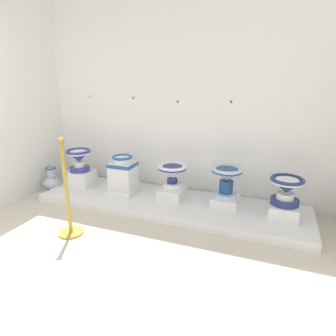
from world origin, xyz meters
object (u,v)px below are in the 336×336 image
(plinth_block_tall_cobalt, at_px, (124,190))
(stanchion_post_near_left, at_px, (68,208))
(plinth_block_leftmost, at_px, (283,210))
(info_placard_first, at_px, (93,99))
(plinth_block_rightmost, at_px, (225,201))
(info_placard_third, at_px, (180,105))
(antique_toilet_tall_cobalt, at_px, (123,172))
(info_placard_second, at_px, (135,101))
(info_placard_fourth, at_px, (234,104))
(plinth_block_pale_glazed, at_px, (172,193))
(decorative_vase_spare, at_px, (52,182))
(plinth_block_squat_floral, at_px, (81,178))
(antique_toilet_leftmost, at_px, (286,188))
(antique_toilet_pale_glazed, at_px, (172,172))
(antique_toilet_squat_floral, at_px, (79,157))
(antique_toilet_rightmost, at_px, (227,177))

(plinth_block_tall_cobalt, bearing_deg, stanchion_post_near_left, -94.12)
(plinth_block_leftmost, bearing_deg, info_placard_first, 170.83)
(plinth_block_rightmost, xyz_separation_m, info_placard_third, (-0.74, 0.39, 1.13))
(antique_toilet_tall_cobalt, xyz_separation_m, plinth_block_leftmost, (2.09, -0.00, -0.22))
(info_placard_second, relative_size, info_placard_fourth, 1.24)
(plinth_block_pale_glazed, height_order, decorative_vase_spare, decorative_vase_spare)
(plinth_block_tall_cobalt, relative_size, plinth_block_pale_glazed, 0.99)
(plinth_block_squat_floral, relative_size, antique_toilet_leftmost, 1.00)
(info_placard_fourth, bearing_deg, plinth_block_leftmost, -32.57)
(info_placard_fourth, bearing_deg, antique_toilet_pale_glazed, -149.36)
(antique_toilet_tall_cobalt, height_order, info_placard_fourth, info_placard_fourth)
(info_placard_third, distance_m, info_placard_fourth, 0.71)
(antique_toilet_pale_glazed, relative_size, plinth_block_leftmost, 1.02)
(antique_toilet_tall_cobalt, bearing_deg, antique_toilet_squat_floral, -179.15)
(info_placard_first, height_order, stanchion_post_near_left, info_placard_first)
(plinth_block_tall_cobalt, relative_size, antique_toilet_tall_cobalt, 0.83)
(antique_toilet_squat_floral, relative_size, antique_toilet_leftmost, 0.96)
(antique_toilet_tall_cobalt, xyz_separation_m, info_placard_fourth, (1.37, 0.45, 0.91))
(plinth_block_tall_cobalt, height_order, info_placard_first, info_placard_first)
(plinth_block_squat_floral, distance_m, info_placard_fourth, 2.40)
(antique_toilet_squat_floral, xyz_separation_m, plinth_block_pale_glazed, (1.42, 0.07, -0.37))
(antique_toilet_leftmost, distance_m, stanchion_post_near_left, 2.41)
(plinth_block_squat_floral, height_order, antique_toilet_rightmost, antique_toilet_rightmost)
(info_placard_fourth, bearing_deg, info_placard_second, 180.00)
(antique_toilet_tall_cobalt, height_order, decorative_vase_spare, antique_toilet_tall_cobalt)
(antique_toilet_tall_cobalt, distance_m, info_placard_first, 1.27)
(info_placard_third, bearing_deg, antique_toilet_leftmost, -17.73)
(plinth_block_pale_glazed, height_order, stanchion_post_near_left, stanchion_post_near_left)
(plinth_block_tall_cobalt, bearing_deg, plinth_block_leftmost, -0.00)
(plinth_block_rightmost, bearing_deg, decorative_vase_spare, -175.98)
(info_placard_first, bearing_deg, antique_toilet_leftmost, -9.17)
(antique_toilet_pale_glazed, height_order, info_placard_second, info_placard_second)
(info_placard_fourth, bearing_deg, plinth_block_squat_floral, -167.43)
(plinth_block_rightmost, xyz_separation_m, decorative_vase_spare, (-2.56, -0.18, -0.01))
(info_placard_second, height_order, info_placard_fourth, info_placard_second)
(info_placard_fourth, bearing_deg, antique_toilet_squat_floral, -167.43)
(plinth_block_rightmost, bearing_deg, plinth_block_tall_cobalt, -177.41)
(plinth_block_tall_cobalt, height_order, antique_toilet_rightmost, antique_toilet_rightmost)
(antique_toilet_squat_floral, relative_size, plinth_block_rightmost, 1.07)
(antique_toilet_pale_glazed, relative_size, antique_toilet_leftmost, 1.04)
(plinth_block_rightmost, relative_size, antique_toilet_rightmost, 0.86)
(plinth_block_tall_cobalt, relative_size, antique_toilet_rightmost, 0.99)
(decorative_vase_spare, bearing_deg, plinth_block_tall_cobalt, 5.76)
(plinth_block_pale_glazed, bearing_deg, antique_toilet_rightmost, 0.55)
(decorative_vase_spare, bearing_deg, antique_toilet_pale_glazed, 5.33)
(stanchion_post_near_left, bearing_deg, info_placard_first, 113.52)
(plinth_block_leftmost, xyz_separation_m, stanchion_post_near_left, (-2.16, -1.05, 0.13))
(antique_toilet_rightmost, distance_m, decorative_vase_spare, 2.59)
(info_placard_third, height_order, stanchion_post_near_left, info_placard_third)
(decorative_vase_spare, bearing_deg, antique_toilet_rightmost, 4.02)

